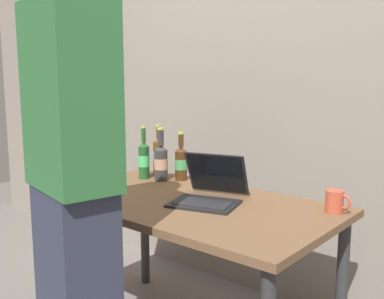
{
  "coord_description": "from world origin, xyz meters",
  "views": [
    {
      "loc": [
        1.38,
        -1.62,
        1.34
      ],
      "look_at": [
        0.03,
        0.0,
        0.99
      ],
      "focal_mm": 42.81,
      "sensor_mm": 36.0,
      "label": 1
    }
  ],
  "objects_px": {
    "laptop": "(209,191)",
    "beer_bottle_amber": "(158,156)",
    "beer_bottle_dark": "(181,162)",
    "person_figure": "(73,184)",
    "beer_bottle_brown": "(144,159)",
    "coffee_mug": "(335,201)",
    "beer_bottle_green": "(161,161)"
  },
  "relations": [
    {
      "from": "beer_bottle_brown",
      "to": "person_figure",
      "type": "bearing_deg",
      "value": -59.03
    },
    {
      "from": "beer_bottle_dark",
      "to": "coffee_mug",
      "type": "distance_m",
      "value": 0.93
    },
    {
      "from": "beer_bottle_amber",
      "to": "beer_bottle_dark",
      "type": "relative_size",
      "value": 1.1
    },
    {
      "from": "coffee_mug",
      "to": "beer_bottle_brown",
      "type": "bearing_deg",
      "value": -176.45
    },
    {
      "from": "beer_bottle_amber",
      "to": "beer_bottle_green",
      "type": "xyz_separation_m",
      "value": [
        0.1,
        -0.08,
        -0.01
      ]
    },
    {
      "from": "laptop",
      "to": "person_figure",
      "type": "bearing_deg",
      "value": -96.33
    },
    {
      "from": "laptop",
      "to": "beer_bottle_amber",
      "type": "bearing_deg",
      "value": 156.64
    },
    {
      "from": "coffee_mug",
      "to": "laptop",
      "type": "bearing_deg",
      "value": -158.05
    },
    {
      "from": "beer_bottle_amber",
      "to": "beer_bottle_brown",
      "type": "height_order",
      "value": "same"
    },
    {
      "from": "beer_bottle_amber",
      "to": "beer_bottle_dark",
      "type": "distance_m",
      "value": 0.18
    },
    {
      "from": "person_figure",
      "to": "laptop",
      "type": "bearing_deg",
      "value": 83.67
    },
    {
      "from": "beer_bottle_dark",
      "to": "person_figure",
      "type": "bearing_deg",
      "value": -71.57
    },
    {
      "from": "beer_bottle_dark",
      "to": "coffee_mug",
      "type": "relative_size",
      "value": 2.44
    },
    {
      "from": "laptop",
      "to": "beer_bottle_amber",
      "type": "height_order",
      "value": "beer_bottle_amber"
    },
    {
      "from": "beer_bottle_brown",
      "to": "coffee_mug",
      "type": "xyz_separation_m",
      "value": [
        1.12,
        0.07,
        -0.06
      ]
    },
    {
      "from": "laptop",
      "to": "beer_bottle_dark",
      "type": "height_order",
      "value": "beer_bottle_dark"
    },
    {
      "from": "person_figure",
      "to": "coffee_mug",
      "type": "xyz_separation_m",
      "value": [
        0.61,
        0.92,
        -0.15
      ]
    },
    {
      "from": "laptop",
      "to": "beer_bottle_brown",
      "type": "relative_size",
      "value": 1.34
    },
    {
      "from": "beer_bottle_green",
      "to": "coffee_mug",
      "type": "distance_m",
      "value": 1.01
    },
    {
      "from": "laptop",
      "to": "beer_bottle_dark",
      "type": "bearing_deg",
      "value": 147.81
    },
    {
      "from": "beer_bottle_brown",
      "to": "coffee_mug",
      "type": "relative_size",
      "value": 2.69
    },
    {
      "from": "person_figure",
      "to": "beer_bottle_dark",
      "type": "bearing_deg",
      "value": 108.43
    },
    {
      "from": "beer_bottle_dark",
      "to": "beer_bottle_brown",
      "type": "bearing_deg",
      "value": -151.04
    },
    {
      "from": "person_figure",
      "to": "beer_bottle_brown",
      "type": "bearing_deg",
      "value": 120.97
    },
    {
      "from": "laptop",
      "to": "beer_bottle_green",
      "type": "height_order",
      "value": "beer_bottle_green"
    },
    {
      "from": "laptop",
      "to": "beer_bottle_amber",
      "type": "distance_m",
      "value": 0.63
    },
    {
      "from": "person_figure",
      "to": "coffee_mug",
      "type": "height_order",
      "value": "person_figure"
    },
    {
      "from": "coffee_mug",
      "to": "beer_bottle_dark",
      "type": "bearing_deg",
      "value": 177.74
    },
    {
      "from": "laptop",
      "to": "beer_bottle_brown",
      "type": "bearing_deg",
      "value": 166.26
    },
    {
      "from": "beer_bottle_brown",
      "to": "beer_bottle_amber",
      "type": "bearing_deg",
      "value": 81.82
    },
    {
      "from": "beer_bottle_dark",
      "to": "beer_bottle_brown",
      "type": "xyz_separation_m",
      "value": [
        -0.19,
        -0.11,
        0.01
      ]
    },
    {
      "from": "beer_bottle_amber",
      "to": "person_figure",
      "type": "height_order",
      "value": "person_figure"
    }
  ]
}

